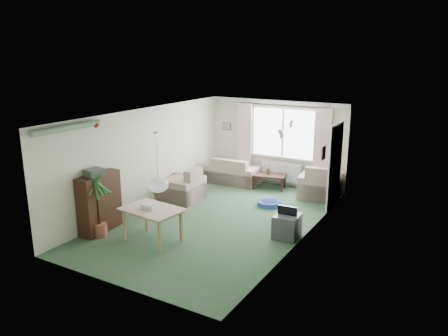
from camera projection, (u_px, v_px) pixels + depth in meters
The scene contains 25 objects.
ground at pixel (217, 220), 9.82m from camera, with size 6.50×6.50×0.00m, color #2D4C32.
window at pixel (283, 133), 12.05m from camera, with size 1.80×0.03×1.30m, color white.
curtain_rod at pixel (283, 105), 11.78m from camera, with size 2.60×0.03×0.03m, color black.
curtain_left at pixel (244, 138), 12.58m from camera, with size 0.45×0.08×2.00m, color beige.
curtain_right at pixel (322, 146), 11.47m from camera, with size 0.45×0.08×2.00m, color beige.
radiator at pixel (281, 172), 12.29m from camera, with size 1.20×0.10×0.55m, color white.
doorway at pixel (335, 167), 10.45m from camera, with size 0.03×0.95×2.00m, color black.
pendant_lamp at pixel (158, 185), 7.42m from camera, with size 0.36×0.36×0.36m, color white.
tinsel_garland at pixel (67, 128), 8.24m from camera, with size 1.60×1.60×0.12m, color #196626.
bauble_cluster_a at pixel (290, 122), 9.38m from camera, with size 0.20×0.20×0.20m, color silver.
bauble_cluster_b at pixel (281, 131), 8.23m from camera, with size 0.20×0.20×0.20m, color silver.
wall_picture_back at pixel (227, 126), 12.90m from camera, with size 0.28×0.03×0.22m, color brown.
wall_picture_right at pixel (324, 153), 9.47m from camera, with size 0.03×0.24×0.30m, color brown.
sofa at pixel (233, 170), 12.56m from camera, with size 1.49×0.79×0.75m, color beige.
armchair_corner at pixel (320, 181), 11.28m from camera, with size 0.98×0.93×0.88m, color #CBB099.
armchair_left at pixel (182, 184), 11.06m from camera, with size 0.97×0.92×0.87m, color beige.
coffee_table at pixel (269, 182), 12.06m from camera, with size 0.89×0.50×0.40m, color black.
photo_frame at pixel (268, 171), 12.04m from camera, with size 0.12×0.02×0.16m, color brown.
bookshelf at pixel (100, 203), 9.11m from camera, with size 0.34×1.02×1.24m, color black.
hifi_box at pixel (94, 172), 8.83m from camera, with size 0.28×0.35×0.14m, color #3A3B3F.
houseplant at pixel (98, 203), 8.81m from camera, with size 0.62×0.62×1.44m, color #296422.
dining_table at pixel (153, 225), 8.67m from camera, with size 1.06×0.71×0.66m, color tan.
gift_box at pixel (149, 207), 8.56m from camera, with size 0.25×0.18×0.12m, color silver.
tv_cube at pixel (287, 226), 8.87m from camera, with size 0.49×0.53×0.49m, color #313034.
pet_bed at pixel (269, 203), 10.76m from camera, with size 0.57×0.57×0.11m, color #22369D.
Camera 1 is at (4.72, -7.89, 3.66)m, focal length 35.00 mm.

